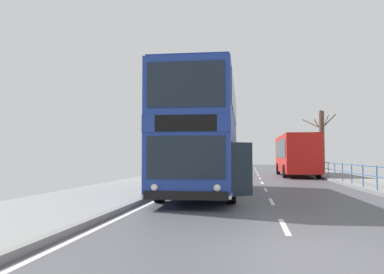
% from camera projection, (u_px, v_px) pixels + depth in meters
% --- Properties ---
extents(ground, '(15.80, 140.00, 0.20)m').
position_uv_depth(ground, '(252.00, 253.00, 6.04)').
color(ground, '#4B4B50').
extents(double_decker_bus_main, '(3.35, 10.53, 4.48)m').
position_uv_depth(double_decker_bus_main, '(204.00, 137.00, 15.97)').
color(double_decker_bus_main, navy).
rests_on(double_decker_bus_main, ground).
extents(background_bus_far_lane, '(2.66, 9.57, 3.16)m').
position_uv_depth(background_bus_far_lane, '(296.00, 154.00, 30.76)').
color(background_bus_far_lane, red).
rests_on(background_bus_far_lane, ground).
extents(pedestrian_railing_far_kerb, '(0.05, 29.92, 1.02)m').
position_uv_depth(pedestrian_railing_far_kerb, '(347.00, 170.00, 20.95)').
color(pedestrian_railing_far_kerb, '#386BA8').
rests_on(pedestrian_railing_far_kerb, ground).
extents(bare_tree_far_00, '(2.47, 2.37, 5.46)m').
position_uv_depth(bare_tree_far_00, '(322.00, 141.00, 33.17)').
color(bare_tree_far_00, brown).
rests_on(bare_tree_far_00, ground).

